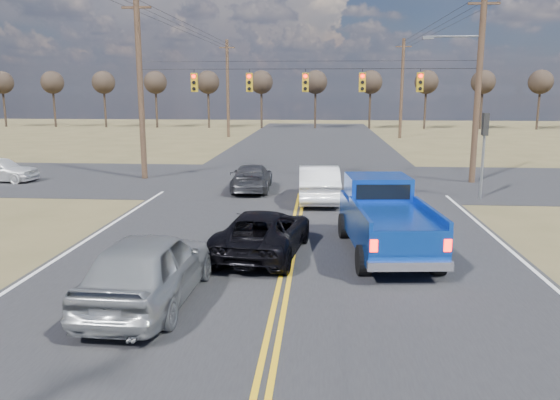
# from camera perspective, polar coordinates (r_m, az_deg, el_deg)

# --- Properties ---
(ground) EXTENTS (160.00, 160.00, 0.00)m
(ground) POSITION_cam_1_polar(r_m,az_deg,el_deg) (12.69, -0.11, -11.29)
(ground) COLOR brown
(ground) RESTS_ON ground
(road_main) EXTENTS (14.00, 120.00, 0.02)m
(road_main) POSITION_cam_1_polar(r_m,az_deg,el_deg) (22.24, 1.91, -1.32)
(road_main) COLOR #28282B
(road_main) RESTS_ON ground
(road_cross) EXTENTS (120.00, 12.00, 0.02)m
(road_cross) POSITION_cam_1_polar(r_m,az_deg,el_deg) (30.09, 2.58, 2.03)
(road_cross) COLOR #28282B
(road_cross) RESTS_ON ground
(signal_gantry) EXTENTS (19.60, 4.83, 10.00)m
(signal_gantry) POSITION_cam_1_polar(r_m,az_deg,el_deg) (29.46, 3.65, 11.71)
(signal_gantry) COLOR #473323
(signal_gantry) RESTS_ON ground
(utility_poles) EXTENTS (19.60, 58.32, 10.00)m
(utility_poles) POSITION_cam_1_polar(r_m,az_deg,el_deg) (28.69, 2.61, 12.06)
(utility_poles) COLOR #473323
(utility_poles) RESTS_ON ground
(treeline) EXTENTS (87.00, 117.80, 7.40)m
(treeline) POSITION_cam_1_polar(r_m,az_deg,el_deg) (38.65, 3.10, 12.59)
(treeline) COLOR #33261C
(treeline) RESTS_ON ground
(pickup_truck) EXTENTS (2.76, 6.00, 2.19)m
(pickup_truck) POSITION_cam_1_polar(r_m,az_deg,el_deg) (16.88, 10.94, -1.94)
(pickup_truck) COLOR black
(pickup_truck) RESTS_ON ground
(silver_suv) EXTENTS (2.23, 5.17, 1.74)m
(silver_suv) POSITION_cam_1_polar(r_m,az_deg,el_deg) (13.07, -13.53, -6.87)
(silver_suv) COLOR gray
(silver_suv) RESTS_ON ground
(black_suv) EXTENTS (2.89, 5.18, 1.37)m
(black_suv) POSITION_cam_1_polar(r_m,az_deg,el_deg) (16.48, -1.75, -3.41)
(black_suv) COLOR black
(black_suv) RESTS_ON ground
(white_car_queue) EXTENTS (1.93, 5.01, 1.63)m
(white_car_queue) POSITION_cam_1_polar(r_m,az_deg,el_deg) (24.42, 4.05, 1.76)
(white_car_queue) COLOR white
(white_car_queue) RESTS_ON ground
(dgrey_car_queue) EXTENTS (2.00, 4.60, 1.32)m
(dgrey_car_queue) POSITION_cam_1_polar(r_m,az_deg,el_deg) (27.01, -2.95, 2.37)
(dgrey_car_queue) COLOR #38393D
(dgrey_car_queue) RESTS_ON ground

